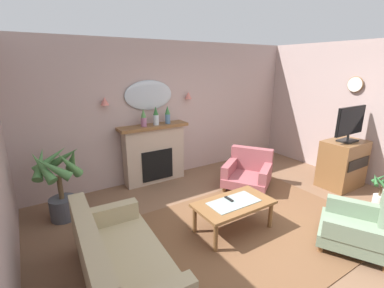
# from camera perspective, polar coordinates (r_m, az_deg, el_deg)

# --- Properties ---
(floor) EXTENTS (6.86, 6.32, 0.10)m
(floor) POSITION_cam_1_polar(r_m,az_deg,el_deg) (4.12, 15.67, -18.44)
(floor) COLOR brown
(floor) RESTS_ON ground
(wall_back) EXTENTS (6.86, 0.10, 2.72)m
(wall_back) POSITION_cam_1_polar(r_m,az_deg,el_deg) (5.62, -4.04, 7.10)
(wall_back) COLOR #B29993
(wall_back) RESTS_ON ground
(patterned_rug) EXTENTS (3.20, 2.40, 0.01)m
(patterned_rug) POSITION_cam_1_polar(r_m,az_deg,el_deg) (4.20, 13.64, -16.63)
(patterned_rug) COLOR brown
(patterned_rug) RESTS_ON ground
(fireplace) EXTENTS (1.36, 0.36, 1.16)m
(fireplace) POSITION_cam_1_polar(r_m,az_deg,el_deg) (5.38, -7.96, -2.11)
(fireplace) COLOR tan
(fireplace) RESTS_ON ground
(mantel_vase_centre) EXTENTS (0.11, 0.11, 0.33)m
(mantel_vase_centre) POSITION_cam_1_polar(r_m,az_deg,el_deg) (5.09, -10.21, 5.44)
(mantel_vase_centre) COLOR #9E6084
(mantel_vase_centre) RESTS_ON fireplace
(mantel_vase_left) EXTENTS (0.11, 0.11, 0.35)m
(mantel_vase_left) POSITION_cam_1_polar(r_m,az_deg,el_deg) (5.19, -7.65, 5.87)
(mantel_vase_left) COLOR silver
(mantel_vase_left) RESTS_ON fireplace
(mantel_vase_right) EXTENTS (0.10, 0.10, 0.34)m
(mantel_vase_right) POSITION_cam_1_polar(r_m,az_deg,el_deg) (5.29, -5.19, 6.19)
(mantel_vase_right) COLOR #4C7093
(mantel_vase_right) RESTS_ON fireplace
(wall_mirror) EXTENTS (0.96, 0.06, 0.56)m
(wall_mirror) POSITION_cam_1_polar(r_m,az_deg,el_deg) (5.27, -9.11, 10.16)
(wall_mirror) COLOR #B2BCC6
(wall_sconce_left) EXTENTS (0.14, 0.14, 0.14)m
(wall_sconce_left) POSITION_cam_1_polar(r_m,az_deg,el_deg) (4.95, -17.99, 8.60)
(wall_sconce_left) COLOR #D17066
(wall_sconce_right) EXTENTS (0.14, 0.14, 0.14)m
(wall_sconce_right) POSITION_cam_1_polar(r_m,az_deg,el_deg) (5.62, -0.78, 10.22)
(wall_sconce_right) COLOR #D17066
(wall_clock) EXTENTS (0.04, 0.31, 0.31)m
(wall_clock) POSITION_cam_1_polar(r_m,az_deg,el_deg) (6.20, 31.23, 10.72)
(wall_clock) COLOR silver
(coffee_table) EXTENTS (1.10, 0.60, 0.45)m
(coffee_table) POSITION_cam_1_polar(r_m,az_deg,el_deg) (3.88, 8.81, -12.79)
(coffee_table) COLOR brown
(coffee_table) RESTS_ON ground
(tv_remote) EXTENTS (0.04, 0.16, 0.02)m
(tv_remote) POSITION_cam_1_polar(r_m,az_deg,el_deg) (3.90, 7.81, -11.48)
(tv_remote) COLOR black
(tv_remote) RESTS_ON coffee_table
(floral_couch) EXTENTS (0.94, 1.75, 0.76)m
(floral_couch) POSITION_cam_1_polar(r_m,az_deg,el_deg) (3.16, -15.75, -22.39)
(floral_couch) COLOR tan
(floral_couch) RESTS_ON ground
(armchair_near_fireplace) EXTENTS (1.09, 1.10, 0.71)m
(armchair_near_fireplace) POSITION_cam_1_polar(r_m,az_deg,el_deg) (4.15, 32.55, -14.60)
(armchair_near_fireplace) COLOR gray
(armchair_near_fireplace) RESTS_ON ground
(armchair_in_corner) EXTENTS (1.13, 1.12, 0.71)m
(armchair_in_corner) POSITION_cam_1_polar(r_m,az_deg,el_deg) (5.29, 11.82, -5.69)
(armchair_in_corner) COLOR #934C51
(armchair_in_corner) RESTS_ON ground
(tv_cabinet) EXTENTS (0.80, 0.57, 0.90)m
(tv_cabinet) POSITION_cam_1_polar(r_m,az_deg,el_deg) (5.90, 29.20, -3.67)
(tv_cabinet) COLOR brown
(tv_cabinet) RESTS_ON ground
(tv_flatscreen) EXTENTS (0.84, 0.24, 0.65)m
(tv_flatscreen) POSITION_cam_1_polar(r_m,az_deg,el_deg) (5.70, 30.49, 3.82)
(tv_flatscreen) COLOR black
(tv_flatscreen) RESTS_ON tv_cabinet
(potted_plant_corner_palm) EXTENTS (0.76, 0.76, 1.17)m
(potted_plant_corner_palm) POSITION_cam_1_polar(r_m,az_deg,el_deg) (4.46, -26.32, -6.99)
(potted_plant_corner_palm) COLOR #474C56
(potted_plant_corner_palm) RESTS_ON ground
(potted_plant_small_fern) EXTENTS (0.36, 0.36, 0.54)m
(potted_plant_small_fern) POSITION_cam_1_polar(r_m,az_deg,el_deg) (5.54, 35.11, -7.77)
(potted_plant_small_fern) COLOR silver
(potted_plant_small_fern) RESTS_ON ground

